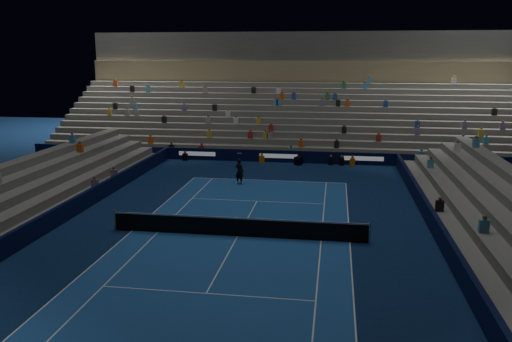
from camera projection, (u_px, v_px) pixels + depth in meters
The scene contains 9 objects.
ground at pixel (238, 236), 25.71m from camera, with size 90.00×90.00×0.00m, color #0B1F46.
court_surface at pixel (238, 236), 25.71m from camera, with size 10.97×23.77×0.01m, color #1B4D96.
sponsor_barrier_far at pixel (279, 156), 43.45m from camera, with size 44.00×0.25×1.00m, color black.
sponsor_barrier_east at pixel (442, 237), 24.17m from camera, with size 0.25×37.00×1.00m, color black.
sponsor_barrier_west at pixel (55, 218), 27.04m from camera, with size 0.25×37.00×1.00m, color black.
grandstand_main at pixel (289, 110), 51.89m from camera, with size 44.00×15.20×11.20m.
tennis_net at pixel (238, 227), 25.60m from camera, with size 12.90×0.10×1.10m.
tennis_player at pixel (239, 171), 35.94m from camera, with size 0.66×0.43×1.81m, color black.
broadcast_camera at pixel (298, 161), 42.40m from camera, with size 0.70×1.05×0.66m.
Camera 1 is at (4.60, -23.96, 8.79)m, focal length 36.40 mm.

